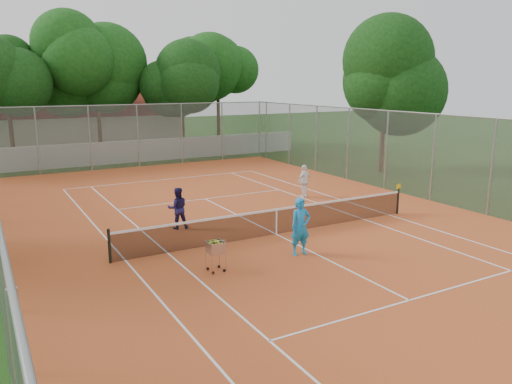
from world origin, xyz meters
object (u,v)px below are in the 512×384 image
tennis_net (276,221)px  clubhouse (72,121)px  player_far_right (304,181)px  player_near (301,227)px  ball_hopper (216,255)px  player_far_left (178,208)px

tennis_net → clubhouse: bearing=93.9°
tennis_net → player_far_right: (4.29, 4.43, 0.29)m
player_near → ball_hopper: player_near is taller
tennis_net → player_near: bearing=-101.8°
player_near → clubhouse: bearing=99.4°
ball_hopper → clubhouse: bearing=70.0°
tennis_net → ball_hopper: ball_hopper is taller
clubhouse → player_near: clubhouse is taller
player_far_left → player_far_right: (7.10, 1.97, 0.00)m
player_far_left → ball_hopper: bearing=94.5°
player_far_left → player_near: bearing=128.8°
clubhouse → ball_hopper: clubhouse is taller
player_far_left → ball_hopper: 4.72m
player_far_left → tennis_net: bearing=150.6°
tennis_net → player_far_right: player_far_right is taller
tennis_net → ball_hopper: (-3.42, -2.20, 0.00)m
clubhouse → player_far_left: size_ratio=10.49×
player_far_right → ball_hopper: 10.17m
ball_hopper → player_near: bearing=-17.0°
ball_hopper → tennis_net: bearing=15.4°
player_far_right → clubhouse: bearing=-93.4°
tennis_net → player_far_left: (-2.81, 2.47, 0.29)m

